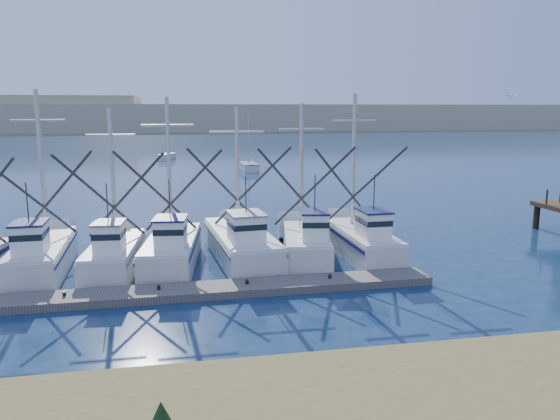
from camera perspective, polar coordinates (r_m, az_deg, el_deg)
The scene contains 7 objects.
ground at distance 21.53m, azimuth 7.53°, elevation -12.39°, with size 500.00×500.00×0.00m, color #0D223A.
floating_dock at distance 25.38m, azimuth -14.82°, elevation -8.60°, with size 27.72×1.85×0.37m, color #635C58.
dune_ridge at distance 228.89m, azimuth -9.40°, elevation 9.55°, with size 360.00×60.00×10.00m, color tan.
trawler_fleet at distance 29.73m, azimuth -12.74°, elevation -4.13°, with size 27.28×9.09×9.34m.
sailboat_near at distance 75.38m, azimuth -3.25°, elevation 4.53°, with size 2.11×5.31×8.10m.
sailboat_far at distance 93.27m, azimuth -11.74°, elevation 5.48°, with size 2.92×5.18×8.10m.
flying_gull at distance 33.88m, azimuth 23.05°, elevation 10.95°, with size 0.97×0.18×0.18m.
Camera 1 is at (-6.41, -18.78, 8.35)m, focal length 35.00 mm.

